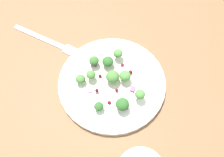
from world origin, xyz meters
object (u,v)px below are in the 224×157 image
object	(u,v)px
broccoli_floret_2	(122,104)
broccoli_floret_1	(94,61)
plate	(112,82)
broccoli_floret_0	(118,53)
fork	(49,41)

from	to	relation	value
broccoli_floret_2	broccoli_floret_1	bearing A→B (deg)	-50.88
plate	broccoli_floret_0	distance (cm)	6.79
broccoli_floret_2	fork	xyz separation A→B (cm)	(20.40, -15.29, -2.86)
plate	fork	distance (cm)	19.72
plate	broccoli_floret_2	size ratio (longest dim) A/B	8.44
plate	fork	xyz separation A→B (cm)	(17.33, -9.41, -0.61)
broccoli_floret_1	fork	bearing A→B (deg)	-24.43
broccoli_floret_0	broccoli_floret_1	bearing A→B (deg)	27.72
plate	broccoli_floret_0	size ratio (longest dim) A/B	10.96
broccoli_floret_0	fork	distance (cm)	18.24
broccoli_floret_0	broccoli_floret_1	size ratio (longest dim) A/B	0.96
broccoli_floret_1	broccoli_floret_2	bearing A→B (deg)	129.12
plate	broccoli_floret_2	xyz separation A→B (cm)	(-3.08, 5.88, 2.25)
broccoli_floret_0	broccoli_floret_1	distance (cm)	5.75
broccoli_floret_0	fork	xyz separation A→B (cm)	(17.73, -3.07, -3.02)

